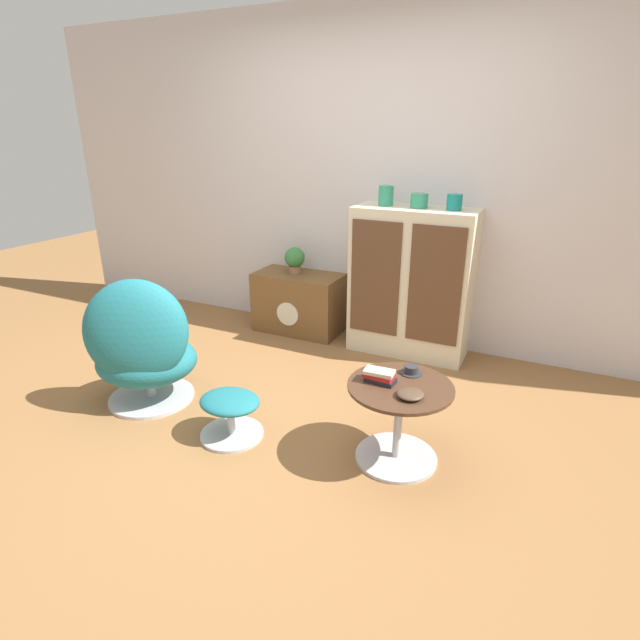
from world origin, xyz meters
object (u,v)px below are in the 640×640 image
at_px(egg_chair, 142,348).
at_px(teacup, 411,370).
at_px(vase_inner_right, 454,202).
at_px(bowl, 410,394).
at_px(tv_console, 299,302).
at_px(ottoman, 230,409).
at_px(vase_inner_left, 419,201).
at_px(book_stack, 380,376).
at_px(sideboard, 411,283).
at_px(coffee_table, 398,418).
at_px(vase_leftmost, 386,196).
at_px(potted_plant, 295,259).

bearing_deg(egg_chair, teacup, 9.92).
bearing_deg(vase_inner_right, bowl, -83.77).
height_order(tv_console, ottoman, tv_console).
height_order(egg_chair, ottoman, egg_chair).
distance_m(vase_inner_left, book_stack, 1.62).
xyz_separation_m(ottoman, vase_inner_right, (0.85, 1.63, 1.03)).
bearing_deg(sideboard, teacup, -73.68).
relative_size(ottoman, coffee_table, 0.67).
xyz_separation_m(sideboard, vase_inner_right, (0.27, 0.00, 0.63)).
relative_size(vase_inner_right, bowl, 0.83).
xyz_separation_m(egg_chair, vase_leftmost, (1.05, 1.56, 0.82)).
bearing_deg(potted_plant, ottoman, -74.61).
distance_m(coffee_table, bowl, 0.25).
bearing_deg(teacup, book_stack, -126.76).
bearing_deg(ottoman, egg_chair, 174.32).
xyz_separation_m(sideboard, teacup, (0.37, -1.26, -0.10)).
relative_size(egg_chair, coffee_table, 1.59).
relative_size(tv_console, coffee_table, 1.36).
height_order(ottoman, teacup, teacup).
distance_m(ottoman, vase_leftmost, 1.97).
height_order(coffee_table, vase_inner_right, vase_inner_right).
distance_m(tv_console, vase_inner_left, 1.39).
bearing_deg(teacup, vase_inner_left, 105.63).
relative_size(vase_leftmost, teacup, 1.23).
height_order(egg_chair, teacup, egg_chair).
xyz_separation_m(tv_console, vase_leftmost, (0.76, -0.00, 0.96)).
relative_size(potted_plant, bowl, 1.68).
bearing_deg(potted_plant, teacup, -42.12).
distance_m(egg_chair, vase_inner_right, 2.35).
relative_size(book_stack, bowl, 1.25).
relative_size(sideboard, coffee_table, 2.08).
bearing_deg(ottoman, coffee_table, 12.54).
distance_m(sideboard, vase_leftmost, 0.69).
bearing_deg(tv_console, teacup, -42.76).
xyz_separation_m(tv_console, vase_inner_right, (1.27, -0.00, 0.95)).
xyz_separation_m(book_stack, bowl, (0.19, -0.08, -0.02)).
xyz_separation_m(sideboard, ottoman, (-0.58, -1.63, -0.40)).
relative_size(egg_chair, vase_inner_right, 7.80).
distance_m(vase_inner_right, potted_plant, 1.42).
bearing_deg(teacup, bowl, -75.16).
xyz_separation_m(egg_chair, coffee_table, (1.65, 0.14, -0.14)).
relative_size(tv_console, vase_inner_left, 5.90).
xyz_separation_m(egg_chair, ottoman, (0.71, -0.07, -0.22)).
distance_m(vase_inner_left, teacup, 1.50).
distance_m(sideboard, coffee_table, 1.49).
bearing_deg(vase_inner_left, book_stack, -80.86).
distance_m(sideboard, egg_chair, 2.03).
bearing_deg(teacup, vase_leftmost, 115.75).
xyz_separation_m(ottoman, vase_inner_left, (0.60, 1.63, 1.02)).
bearing_deg(vase_inner_left, tv_console, 179.94).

